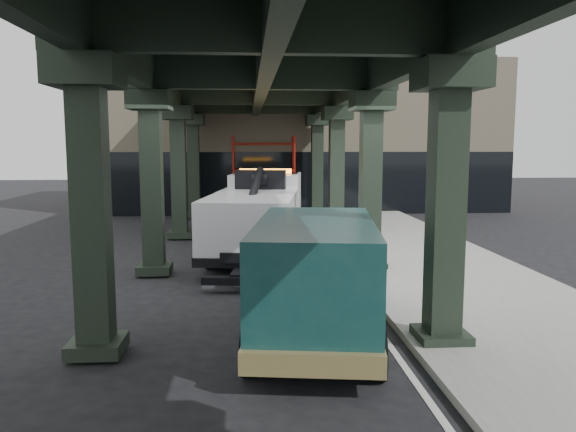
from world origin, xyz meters
name	(u,v)px	position (x,y,z in m)	size (l,w,h in m)	color
ground	(282,291)	(0.00, 0.00, 0.00)	(90.00, 90.00, 0.00)	black
sidewalk	(434,268)	(4.50, 2.00, 0.07)	(5.00, 40.00, 0.15)	gray
lane_stripe	(337,272)	(1.70, 2.00, 0.01)	(0.12, 38.00, 0.01)	silver
viaduct	(262,74)	(-0.40, 2.00, 5.46)	(7.40, 32.00, 6.40)	black
building	(295,137)	(2.00, 20.00, 4.00)	(22.00, 10.00, 8.00)	#C6B793
scaffolding	(264,174)	(0.00, 14.64, 2.11)	(3.08, 0.88, 4.00)	red
tow_truck	(260,211)	(-0.42, 4.93, 1.39)	(3.53, 8.94, 2.86)	black
towed_van	(316,275)	(0.42, -3.41, 1.21)	(2.86, 5.77, 2.25)	#113D3C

